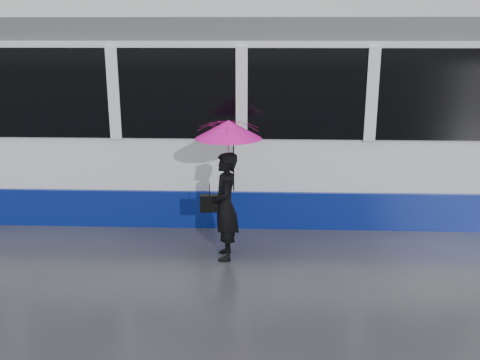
{
  "coord_description": "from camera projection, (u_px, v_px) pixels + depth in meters",
  "views": [
    {
      "loc": [
        1.3,
        -7.04,
        3.17
      ],
      "look_at": [
        1.0,
        0.28,
        1.1
      ],
      "focal_mm": 40.0,
      "sensor_mm": 36.0,
      "label": 1
    }
  ],
  "objects": [
    {
      "name": "tram",
      "position": [
        53.0,
        117.0,
        9.73
      ],
      "size": [
        26.0,
        2.56,
        3.35
      ],
      "color": "white",
      "rests_on": "ground"
    },
    {
      "name": "umbrella",
      "position": [
        228.0,
        142.0,
        7.25
      ],
      "size": [
        1.0,
        1.0,
        1.04
      ],
      "rotation": [
        0.0,
        0.0,
        0.11
      ],
      "color": "#FE1586",
      "rests_on": "ground"
    },
    {
      "name": "woman",
      "position": [
        225.0,
        206.0,
        7.5
      ],
      "size": [
        0.43,
        0.6,
        1.55
      ],
      "primitive_type": "imported",
      "rotation": [
        0.0,
        0.0,
        -1.46
      ],
      "color": "black",
      "rests_on": "ground"
    },
    {
      "name": "handbag",
      "position": [
        210.0,
        203.0,
        7.52
      ],
      "size": [
        0.29,
        0.15,
        0.42
      ],
      "rotation": [
        0.0,
        0.0,
        0.11
      ],
      "color": "black",
      "rests_on": "ground"
    },
    {
      "name": "ground",
      "position": [
        169.0,
        258.0,
        7.68
      ],
      "size": [
        90.0,
        90.0,
        0.0
      ],
      "primitive_type": "plane",
      "color": "#2C2C32",
      "rests_on": "ground"
    },
    {
      "name": "rails",
      "position": [
        192.0,
        203.0,
        10.08
      ],
      "size": [
        34.0,
        1.51,
        0.02
      ],
      "color": "#3F3D38",
      "rests_on": "ground"
    }
  ]
}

